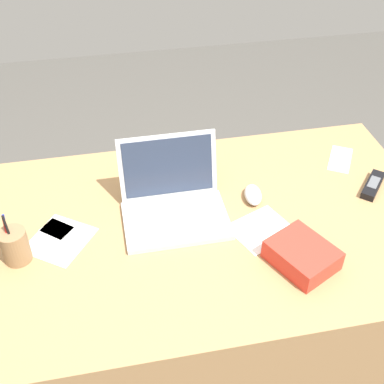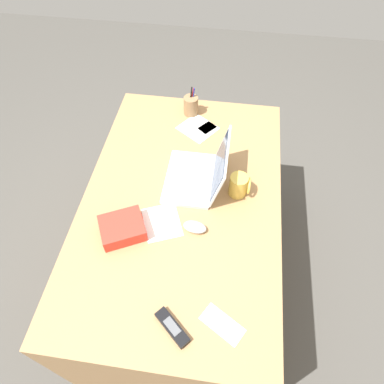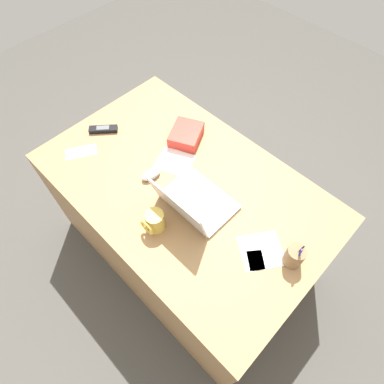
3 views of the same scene
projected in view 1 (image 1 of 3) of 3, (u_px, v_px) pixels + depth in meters
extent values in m
plane|color=#4C4944|center=(209.00, 355.00, 2.08)|extent=(6.00, 6.00, 0.00)
cube|color=#A87C4F|center=(211.00, 297.00, 1.84)|extent=(1.45, 0.91, 0.76)
cube|color=silver|center=(176.00, 221.00, 1.58)|extent=(0.33, 0.22, 0.02)
cube|color=silver|center=(175.00, 214.00, 1.59)|extent=(0.27, 0.11, 0.00)
cube|color=silver|center=(180.00, 233.00, 1.53)|extent=(0.09, 0.05, 0.00)
cube|color=silver|center=(168.00, 166.00, 1.62)|extent=(0.32, 0.06, 0.21)
cube|color=#283347|center=(168.00, 167.00, 1.61)|extent=(0.29, 0.05, 0.18)
ellipsoid|color=silver|center=(253.00, 195.00, 1.67)|extent=(0.07, 0.11, 0.04)
cylinder|color=#E0BC4C|center=(178.00, 164.00, 1.74)|extent=(0.08, 0.08, 0.11)
torus|color=#E0BC4C|center=(175.00, 155.00, 1.77)|extent=(0.08, 0.01, 0.08)
cube|color=black|center=(373.00, 185.00, 1.72)|extent=(0.13, 0.14, 0.02)
cube|color=#595B60|center=(374.00, 182.00, 1.71)|extent=(0.07, 0.07, 0.00)
cylinder|color=olive|center=(15.00, 246.00, 1.44)|extent=(0.08, 0.08, 0.11)
cylinder|color=#1933B2|center=(7.00, 235.00, 1.42)|extent=(0.02, 0.02, 0.14)
cylinder|color=black|center=(10.00, 237.00, 1.41)|extent=(0.02, 0.02, 0.15)
cylinder|color=red|center=(8.00, 237.00, 1.41)|extent=(0.01, 0.03, 0.14)
cube|color=red|center=(302.00, 255.00, 1.44)|extent=(0.22, 0.23, 0.06)
cube|color=white|center=(57.00, 229.00, 1.57)|extent=(0.11, 0.11, 0.00)
cube|color=white|center=(340.00, 159.00, 1.85)|extent=(0.15, 0.18, 0.00)
cube|color=white|center=(60.00, 240.00, 1.53)|extent=(0.24, 0.24, 0.00)
cube|color=white|center=(262.00, 230.00, 1.57)|extent=(0.22, 0.21, 0.00)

